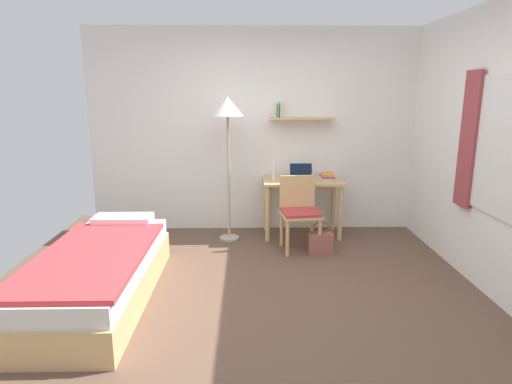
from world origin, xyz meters
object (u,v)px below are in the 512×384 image
at_px(laptop, 301,175).
at_px(book_stack, 327,176).
at_px(desk, 302,191).
at_px(desk_chair, 299,209).
at_px(standing_lamp, 228,115).
at_px(water_bottle, 274,171).
at_px(handbag, 321,242).
at_px(bed, 100,274).

distance_m(laptop, book_stack, 0.32).
relative_size(desk, laptop, 3.13).
height_order(desk_chair, laptop, laptop).
height_order(standing_lamp, book_stack, standing_lamp).
height_order(desk, water_bottle, water_bottle).
distance_m(water_bottle, handbag, 1.08).
xyz_separation_m(desk_chair, water_bottle, (-0.27, 0.47, 0.36)).
height_order(standing_lamp, laptop, standing_lamp).
xyz_separation_m(standing_lamp, laptop, (0.91, 0.18, -0.76)).
distance_m(desk_chair, laptop, 0.62).
distance_m(bed, desk, 2.66).
bearing_deg(water_bottle, bed, -134.04).
bearing_deg(standing_lamp, handbag, -26.37).
bearing_deg(water_bottle, standing_lamp, -168.30).
xyz_separation_m(water_bottle, handbag, (0.50, -0.64, -0.71)).
relative_size(desk, handbag, 2.54).
bearing_deg(book_stack, handbag, -104.35).
bearing_deg(desk, bed, -139.39).
bearing_deg(standing_lamp, water_bottle, 11.70).
xyz_separation_m(bed, desk, (2.00, 1.72, 0.34)).
height_order(desk, standing_lamp, standing_lamp).
xyz_separation_m(desk_chair, handbag, (0.23, -0.17, -0.35)).
bearing_deg(laptop, standing_lamp, -168.53).
bearing_deg(water_bottle, book_stack, 1.95).
bearing_deg(bed, standing_lamp, 55.64).
bearing_deg(book_stack, standing_lamp, -173.57).
height_order(standing_lamp, water_bottle, standing_lamp).
distance_m(standing_lamp, laptop, 1.20).
relative_size(desk_chair, book_stack, 3.39).
xyz_separation_m(desk, water_bottle, (-0.36, -0.02, 0.26)).
xyz_separation_m(standing_lamp, handbag, (1.06, -0.53, -1.40)).
xyz_separation_m(desk, laptop, (-0.01, 0.05, 0.20)).
xyz_separation_m(bed, water_bottle, (1.64, 1.70, 0.60)).
relative_size(bed, book_stack, 8.15).
bearing_deg(desk, laptop, 106.20).
bearing_deg(desk_chair, standing_lamp, 156.73).
bearing_deg(standing_lamp, laptop, 11.47).
height_order(desk, desk_chair, desk_chair).
distance_m(desk_chair, standing_lamp, 1.39).
height_order(book_stack, handbag, book_stack).
distance_m(desk, handbag, 0.81).
xyz_separation_m(desk, standing_lamp, (-0.92, -0.14, 0.95)).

